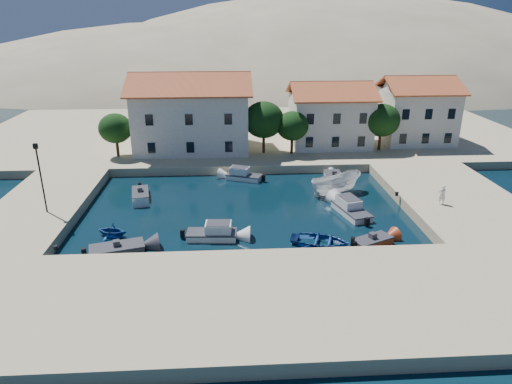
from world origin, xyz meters
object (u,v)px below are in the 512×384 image
(rowboat_south, at_px, (320,245))
(lamppost, at_px, (40,172))
(building_left, at_px, (192,111))
(building_mid, at_px, (330,113))
(cabin_cruiser_south, at_px, (212,233))
(building_right, at_px, (416,109))
(boat_east, at_px, (335,193))
(cabin_cruiser_east, at_px, (351,210))
(pedestrian, at_px, (442,195))

(rowboat_south, bearing_deg, lamppost, 93.81)
(building_left, distance_m, building_mid, 18.04)
(building_mid, distance_m, cabin_cruiser_south, 29.57)
(building_right, distance_m, rowboat_south, 33.61)
(lamppost, bearing_deg, rowboat_south, -13.77)
(building_left, distance_m, rowboat_south, 28.89)
(lamppost, distance_m, boat_east, 27.98)
(building_left, height_order, rowboat_south, building_left)
(building_mid, height_order, cabin_cruiser_east, building_mid)
(building_right, relative_size, cabin_cruiser_south, 2.26)
(building_right, bearing_deg, boat_east, -131.09)
(boat_east, bearing_deg, rowboat_south, 138.45)
(cabin_cruiser_south, bearing_deg, pedestrian, 13.92)
(building_mid, relative_size, cabin_cruiser_south, 2.51)
(building_mid, height_order, cabin_cruiser_south, building_mid)
(building_mid, bearing_deg, lamppost, -144.55)
(building_left, relative_size, cabin_cruiser_east, 2.95)
(boat_east, bearing_deg, building_right, -63.98)
(rowboat_south, xyz_separation_m, boat_east, (3.76, 11.12, 0.00))
(building_right, height_order, cabin_cruiser_south, building_right)
(cabin_cruiser_south, bearing_deg, cabin_cruiser_east, 21.84)
(rowboat_south, height_order, boat_east, boat_east)
(building_mid, relative_size, pedestrian, 5.69)
(building_left, xyz_separation_m, cabin_cruiser_south, (3.09, -24.09, -5.46))
(cabin_cruiser_south, xyz_separation_m, boat_east, (12.45, 9.50, -0.48))
(building_mid, xyz_separation_m, boat_east, (-2.46, -15.59, -5.22))
(building_right, distance_m, lamppost, 46.98)
(boat_east, relative_size, pedestrian, 3.21)
(building_right, distance_m, cabin_cruiser_east, 26.58)
(building_left, height_order, building_mid, building_left)
(lamppost, bearing_deg, pedestrian, -0.53)
(building_left, relative_size, building_mid, 1.40)
(building_right, xyz_separation_m, cabin_cruiser_east, (-14.17, -21.92, -5.00))
(lamppost, distance_m, cabin_cruiser_east, 27.66)
(building_mid, relative_size, lamppost, 1.69)
(building_mid, xyz_separation_m, rowboat_south, (-6.22, -26.70, -5.22))
(building_right, bearing_deg, pedestrian, -105.03)
(boat_east, bearing_deg, cabin_cruiser_east, 160.21)
(building_mid, bearing_deg, building_left, -176.82)
(cabin_cruiser_south, relative_size, cabin_cruiser_east, 0.84)
(building_right, bearing_deg, rowboat_south, -123.33)
(building_left, relative_size, pedestrian, 7.96)
(boat_east, bearing_deg, lamppost, 78.44)
(building_left, height_order, cabin_cruiser_east, building_left)
(building_left, xyz_separation_m, cabin_cruiser_east, (15.83, -19.92, -5.46))
(cabin_cruiser_south, height_order, boat_east, cabin_cruiser_south)
(cabin_cruiser_east, bearing_deg, building_right, -47.60)
(building_mid, height_order, boat_east, building_mid)
(building_right, bearing_deg, cabin_cruiser_east, -122.89)
(building_left, height_order, pedestrian, building_left)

